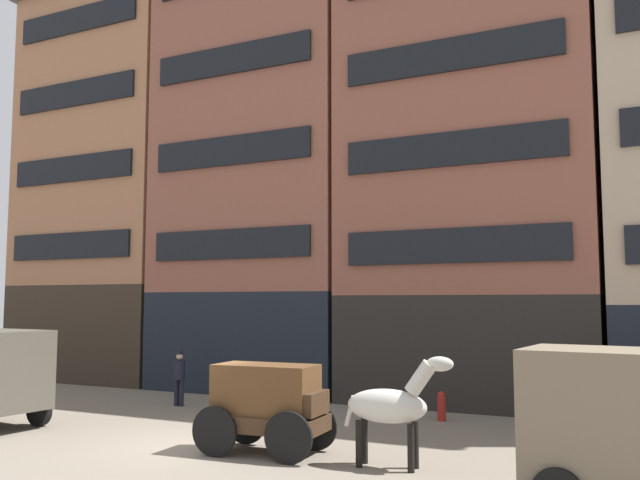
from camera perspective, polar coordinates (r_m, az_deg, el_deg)
name	(u,v)px	position (r m, az deg, el deg)	size (l,w,h in m)	color
ground_plane	(191,445)	(16.86, -11.00, -16.84)	(120.00, 120.00, 0.00)	slate
building_far_left	(116,181)	(32.01, -17.12, 4.83)	(8.24, 5.62, 17.68)	#33281E
building_center_left	(266,159)	(27.32, -4.65, 6.90)	(8.44, 5.62, 18.21)	black
building_center_right	(470,163)	(24.08, 12.74, 6.44)	(8.88, 5.62, 16.38)	black
cargo_wagon	(268,402)	(15.46, -4.51, -13.66)	(2.98, 1.67, 1.98)	#3D2819
draft_horse	(391,405)	(14.20, 6.14, -13.90)	(2.35, 0.70, 2.30)	beige
pedestrian_officer	(179,375)	(22.68, -11.97, -11.29)	(0.45, 0.45, 1.79)	black
fire_hydrant_curbside	(442,406)	(19.90, 10.38, -13.80)	(0.24, 0.24, 0.83)	maroon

